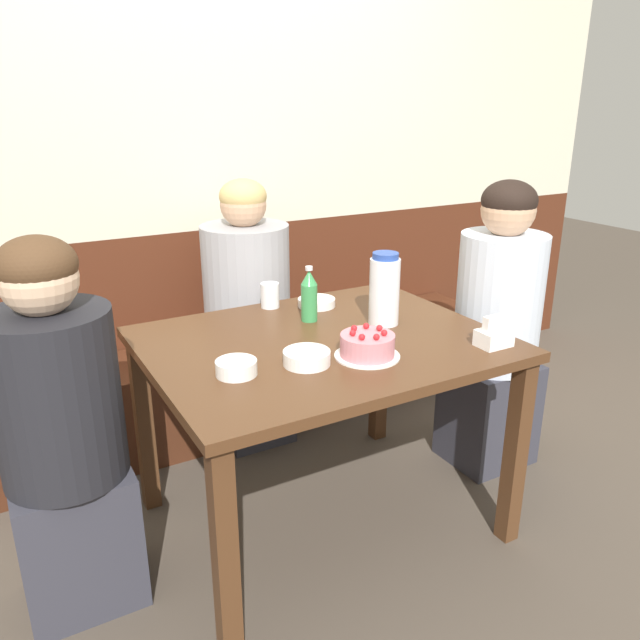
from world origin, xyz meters
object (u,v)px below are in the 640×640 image
Objects in this scene: bench_seat at (236,386)px; bowl_side_dish at (307,358)px; bowl_soup_white at (317,302)px; person_grey_tee at (496,331)px; soju_bottle at (309,295)px; person_pale_blue_shirt at (248,316)px; napkin_holder at (494,335)px; birthday_cake at (367,346)px; bowl_rice_small at (236,368)px; glass_water_tall at (270,295)px; water_pitcher at (384,290)px; person_teal_shirt at (63,436)px.

bench_seat is 1.14m from bowl_side_dish.
bowl_soup_white is 0.76m from person_grey_tee.
bowl_soup_white is 1.00× the size of bowl_side_dish.
person_pale_blue_shirt reaches higher than soju_bottle.
person_pale_blue_shirt reaches higher than napkin_holder.
bowl_soup_white is at bearing -72.96° from bench_seat.
napkin_holder reaches higher than bowl_soup_white.
bowl_rice_small is (-0.41, 0.08, -0.01)m from birthday_cake.
glass_water_tall is at bearing 105.48° from soju_bottle.
bowl_rice_small is at bearing -166.39° from water_pitcher.
bowl_rice_small is 0.64m from glass_water_tall.
water_pitcher is (0.22, 0.23, 0.09)m from birthday_cake.
bowl_rice_small is (-0.82, 0.20, -0.02)m from napkin_holder.
person_teal_shirt is at bearing -52.23° from person_pale_blue_shirt.
person_teal_shirt is (-0.69, 0.21, -0.18)m from bowl_side_dish.
birthday_cake reaches higher than bowl_soup_white.
bowl_side_dish is at bearing -98.44° from bench_seat.
bowl_side_dish is 0.12× the size of person_teal_shirt.
bowl_soup_white is 0.45m from person_pale_blue_shirt.
person_pale_blue_shirt is at bearing 65.06° from bowl_rice_small.
birthday_cake is at bearing 0.98° from person_pale_blue_shirt.
person_grey_tee is at bearing -43.60° from bench_seat.
birthday_cake is 1.42× the size of bowl_soup_white.
glass_water_tall reaches higher than bowl_rice_small.
bowl_rice_small is at bearing 166.06° from napkin_holder.
person_pale_blue_shirt is (-0.43, 1.05, -0.18)m from napkin_holder.
soju_bottle is 0.19m from bowl_soup_white.
person_teal_shirt is at bearing -0.59° from person_grey_tee.
water_pitcher is at bearing -53.43° from glass_water_tall.
person_teal_shirt reaches higher than bowl_rice_small.
water_pitcher reaches higher than glass_water_tall.
water_pitcher is 0.22× the size of person_grey_tee.
bowl_rice_small is (-0.36, -0.96, 0.54)m from bench_seat.
water_pitcher reaches higher than birthday_cake.
bowl_rice_small reaches higher than bench_seat.
napkin_holder is 0.09× the size of person_grey_tee.
bench_seat is 1.37m from napkin_holder.
glass_water_tall is (-0.05, 0.60, 0.01)m from birthday_cake.
birthday_cake reaches higher than bowl_side_dish.
bench_seat is at bearing -164.09° from person_pale_blue_shirt.
water_pitcher is 0.27m from soju_bottle.
person_grey_tee reaches higher than bowl_side_dish.
bench_seat is 1.16m from bowl_rice_small.
soju_bottle is at bearing -11.44° from person_grey_tee.
glass_water_tall reaches higher than birthday_cake.
glass_water_tall is (-0.28, 0.37, -0.08)m from water_pitcher.
birthday_cake is 1.89× the size of napkin_holder.
glass_water_tall is (0.36, 0.53, 0.03)m from bowl_rice_small.
bowl_soup_white is (0.16, -0.51, 0.54)m from bench_seat.
birthday_cake is 0.43m from napkin_holder.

